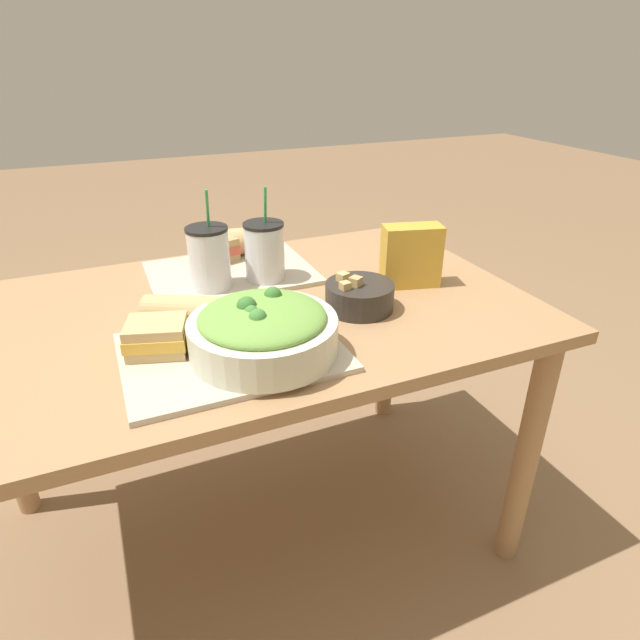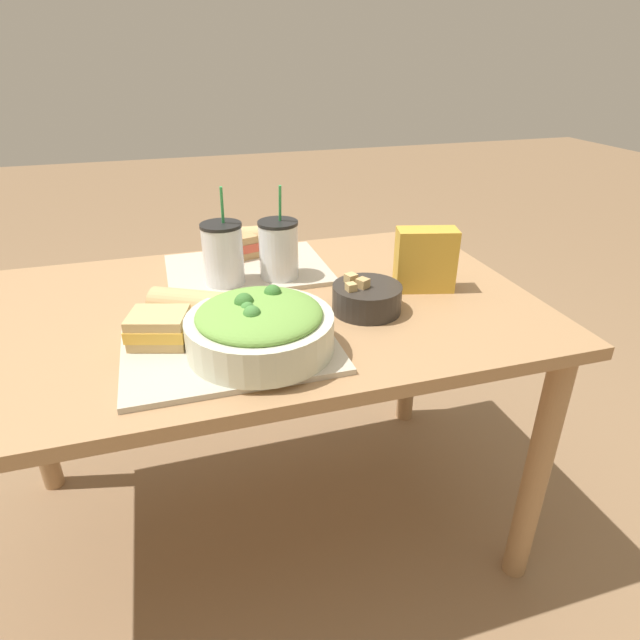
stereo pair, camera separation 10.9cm
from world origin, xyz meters
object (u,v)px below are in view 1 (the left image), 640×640
object	(u,v)px
salad_bowl	(263,329)
drink_cup_dark	(209,260)
chip_bag	(411,256)
sandwich_near	(157,337)
drink_cup_red	(265,253)
napkin_folded	(198,314)
soup_bowl	(359,295)
sandwich_far	(214,250)
baguette_near	(188,314)
baguette_far	(231,242)

from	to	relation	value
salad_bowl	drink_cup_dark	world-z (taller)	drink_cup_dark
salad_bowl	chip_bag	world-z (taller)	chip_bag
sandwich_near	chip_bag	size ratio (longest dim) A/B	0.89
sandwich_near	salad_bowl	bearing A→B (deg)	-7.57
drink_cup_dark	chip_bag	world-z (taller)	drink_cup_dark
drink_cup_red	napkin_folded	size ratio (longest dim) A/B	1.68
soup_bowl	drink_cup_dark	world-z (taller)	drink_cup_dark
salad_bowl	drink_cup_red	bearing A→B (deg)	71.37
sandwich_far	drink_cup_red	distance (m)	0.20
salad_bowl	drink_cup_dark	xyz separation A→B (m)	(-0.02, 0.35, 0.02)
soup_bowl	sandwich_far	size ratio (longest dim) A/B	1.17
salad_bowl	sandwich_near	size ratio (longest dim) A/B	2.08
napkin_folded	sandwich_near	bearing A→B (deg)	-125.32
salad_bowl	drink_cup_red	world-z (taller)	drink_cup_red
salad_bowl	napkin_folded	size ratio (longest dim) A/B	2.05
soup_bowl	baguette_near	size ratio (longest dim) A/B	0.84
sandwich_near	sandwich_far	world-z (taller)	same
sandwich_far	drink_cup_dark	bearing A→B (deg)	-121.67
sandwich_far	drink_cup_red	xyz separation A→B (m)	(0.09, -0.18, 0.04)
drink_cup_dark	chip_bag	size ratio (longest dim) A/B	1.55
drink_cup_red	chip_bag	xyz separation A→B (m)	(0.33, -0.16, -0.00)
soup_bowl	napkin_folded	xyz separation A→B (m)	(-0.35, 0.11, -0.03)
drink_cup_red	sandwich_far	bearing A→B (deg)	117.10
baguette_near	chip_bag	size ratio (longest dim) A/B	1.21
salad_bowl	baguette_far	bearing A→B (deg)	81.35
soup_bowl	napkin_folded	distance (m)	0.37
baguette_near	napkin_folded	bearing A→B (deg)	6.04
drink_cup_dark	napkin_folded	distance (m)	0.15
salad_bowl	sandwich_far	world-z (taller)	salad_bowl
sandwich_far	soup_bowl	bearing A→B (deg)	-75.41
baguette_far	napkin_folded	xyz separation A→B (m)	(-0.17, -0.32, -0.05)
baguette_far	chip_bag	bearing A→B (deg)	-127.98
napkin_folded	baguette_near	bearing A→B (deg)	-112.34
sandwich_near	sandwich_far	bearing A→B (deg)	80.82
soup_bowl	baguette_far	world-z (taller)	baguette_far
soup_bowl	drink_cup_red	size ratio (longest dim) A/B	0.67
salad_bowl	baguette_near	size ratio (longest dim) A/B	1.52
sandwich_far	drink_cup_dark	distance (m)	0.19
salad_bowl	sandwich_far	xyz separation A→B (m)	(0.03, 0.53, -0.02)
baguette_near	drink_cup_dark	bearing A→B (deg)	3.26
baguette_far	napkin_folded	size ratio (longest dim) A/B	1.26
sandwich_far	drink_cup_red	size ratio (longest dim) A/B	0.58
baguette_far	baguette_near	bearing A→B (deg)	160.21
chip_bag	salad_bowl	bearing A→B (deg)	-141.85
baguette_far	drink_cup_dark	bearing A→B (deg)	159.02
sandwich_near	drink_cup_red	world-z (taller)	drink_cup_red
sandwich_near	drink_cup_dark	world-z (taller)	drink_cup_dark
baguette_near	chip_bag	world-z (taller)	chip_bag
napkin_folded	sandwich_far	bearing A→B (deg)	69.56
baguette_near	sandwich_far	bearing A→B (deg)	7.50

